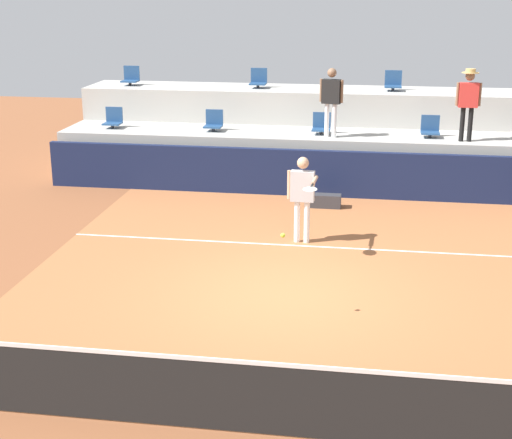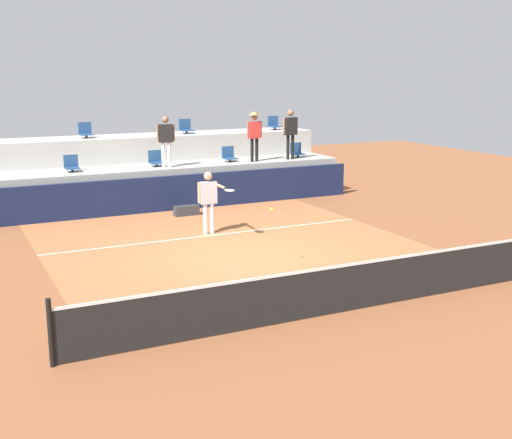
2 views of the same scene
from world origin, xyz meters
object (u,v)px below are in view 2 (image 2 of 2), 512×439
object	(u,v)px
stadium_chair_upper_far_right	(274,124)
spectator_with_hat	(254,132)
spectator_leaning_on_rail	(166,137)
tennis_ball	(272,209)
stadium_chair_lower_right	(229,155)
tennis_player	(209,196)
stadium_chair_lower_left	(72,165)
stadium_chair_lower_center	(156,160)
stadium_chair_upper_right	(186,127)
stadium_chair_upper_left	(86,131)
spectator_in_white	(290,129)
equipment_bag	(186,211)
stadium_chair_lower_far_right	(297,151)

from	to	relation	value
stadium_chair_upper_far_right	spectator_with_hat	distance (m)	2.89
spectator_leaning_on_rail	spectator_with_hat	distance (m)	3.17
spectator_leaning_on_rail	tennis_ball	xyz separation A→B (m)	(-0.20, -7.79, -0.90)
stadium_chair_lower_right	tennis_player	distance (m)	5.34
stadium_chair_lower_left	spectator_leaning_on_rail	xyz separation A→B (m)	(2.95, -0.38, 0.77)
stadium_chair_lower_center	stadium_chair_lower_right	size ratio (longest dim) A/B	1.00
stadium_chair_upper_right	stadium_chair_upper_far_right	bearing A→B (deg)	0.00
stadium_chair_upper_left	spectator_in_white	xyz separation A→B (m)	(6.66, -2.18, -0.01)
stadium_chair_lower_left	stadium_chair_lower_center	size ratio (longest dim) A/B	1.00
spectator_leaning_on_rail	tennis_ball	world-z (taller)	spectator_leaning_on_rail
stadium_chair_upper_left	spectator_in_white	world-z (taller)	spectator_in_white
stadium_chair_lower_right	tennis_player	world-z (taller)	stadium_chair_lower_right
stadium_chair_upper_far_right	stadium_chair_lower_right	bearing A→B (deg)	-146.18
tennis_ball	stadium_chair_lower_right	bearing A→B (deg)	72.53
stadium_chair_upper_far_right	stadium_chair_upper_right	bearing A→B (deg)	180.00
stadium_chair_upper_right	tennis_player	distance (m)	6.78
stadium_chair_upper_left	equipment_bag	size ratio (longest dim) A/B	0.68
equipment_bag	stadium_chair_lower_center	bearing A→B (deg)	96.56
stadium_chair_lower_center	stadium_chair_upper_far_right	distance (m)	5.67
stadium_chair_upper_right	spectator_leaning_on_rail	distance (m)	2.64
tennis_ball	spectator_in_white	bearing A→B (deg)	58.55
stadium_chair_upper_right	stadium_chair_lower_left	bearing A→B (deg)	-157.87
stadium_chair_lower_right	stadium_chair_upper_right	bearing A→B (deg)	116.49
stadium_chair_lower_left	stadium_chair_upper_right	bearing A→B (deg)	22.13
spectator_leaning_on_rail	stadium_chair_lower_right	bearing A→B (deg)	9.18
stadium_chair_upper_left	spectator_leaning_on_rail	size ratio (longest dim) A/B	0.32
stadium_chair_upper_right	equipment_bag	bearing A→B (deg)	-110.52
stadium_chair_upper_far_right	spectator_in_white	world-z (taller)	spectator_in_white
stadium_chair_upper_left	stadium_chair_lower_left	bearing A→B (deg)	-115.54
stadium_chair_lower_far_right	spectator_leaning_on_rail	bearing A→B (deg)	-175.66
stadium_chair_lower_far_right	stadium_chair_upper_far_right	size ratio (longest dim) A/B	1.00
tennis_ball	equipment_bag	world-z (taller)	tennis_ball
stadium_chair_upper_left	stadium_chair_upper_far_right	size ratio (longest dim) A/B	1.00
tennis_player	tennis_ball	bearing A→B (deg)	-89.16
spectator_with_hat	tennis_ball	size ratio (longest dim) A/B	24.81
stadium_chair_lower_left	stadium_chair_lower_center	world-z (taller)	same
stadium_chair_upper_far_right	tennis_ball	xyz separation A→B (m)	(-5.26, -9.98, -0.98)
stadium_chair_upper_left	spectator_with_hat	size ratio (longest dim) A/B	0.31
stadium_chair_lower_far_right	stadium_chair_lower_left	bearing A→B (deg)	180.00
stadium_chair_lower_left	tennis_ball	xyz separation A→B (m)	(2.75, -8.18, -0.13)
stadium_chair_lower_center	stadium_chair_upper_left	xyz separation A→B (m)	(-1.85, 1.80, 0.85)
stadium_chair_lower_far_right	tennis_player	size ratio (longest dim) A/B	0.31
stadium_chair_lower_far_right	spectator_with_hat	size ratio (longest dim) A/B	0.31
stadium_chair_upper_left	spectator_in_white	bearing A→B (deg)	-18.16
stadium_chair_lower_left	stadium_chair_lower_center	xyz separation A→B (m)	(2.71, 0.00, 0.00)
stadium_chair_upper_right	equipment_bag	world-z (taller)	stadium_chair_upper_right
equipment_bag	stadium_chair_upper_far_right	bearing A→B (deg)	37.93
spectator_with_hat	tennis_player	bearing A→B (deg)	-128.81
stadium_chair_lower_center	stadium_chair_upper_left	size ratio (longest dim) A/B	1.00
stadium_chair_lower_far_right	stadium_chair_upper_left	xyz separation A→B (m)	(-7.15, 1.80, 0.85)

